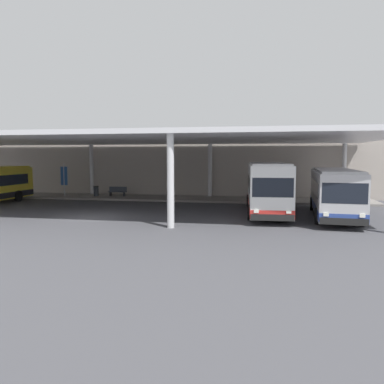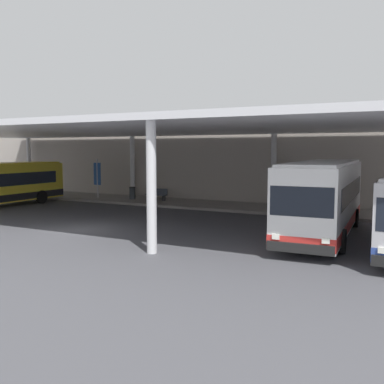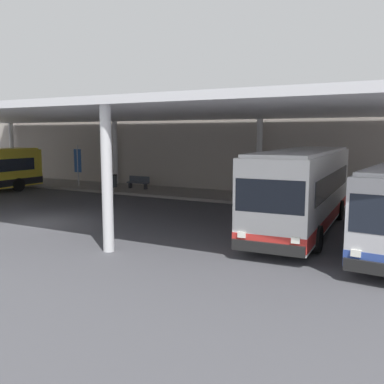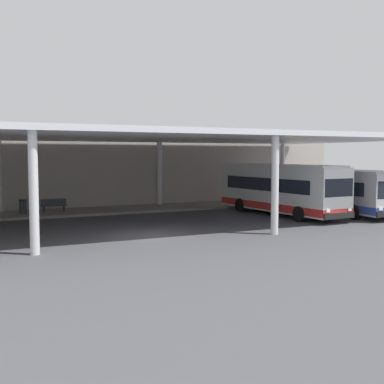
% 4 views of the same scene
% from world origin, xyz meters
% --- Properties ---
extents(ground_plane, '(200.00, 200.00, 0.00)m').
position_xyz_m(ground_plane, '(0.00, 0.00, 0.00)').
color(ground_plane, '#47474C').
extents(platform_kerb, '(42.00, 4.50, 0.18)m').
position_xyz_m(platform_kerb, '(0.00, 11.75, 0.09)').
color(platform_kerb, gray).
rests_on(platform_kerb, ground).
extents(station_building_facade, '(48.00, 1.60, 6.49)m').
position_xyz_m(station_building_facade, '(0.00, 15.00, 3.24)').
color(station_building_facade, '#ADA399').
rests_on(station_building_facade, ground).
extents(canopy_shelter, '(40.00, 17.00, 5.55)m').
position_xyz_m(canopy_shelter, '(0.00, 5.50, 5.31)').
color(canopy_shelter, silver).
rests_on(canopy_shelter, ground).
extents(bus_second_bay, '(3.11, 11.44, 3.57)m').
position_xyz_m(bus_second_bay, '(11.50, 4.35, 1.84)').
color(bus_second_bay, white).
rests_on(bus_second_bay, ground).
extents(bench_waiting, '(1.80, 0.45, 0.92)m').
position_xyz_m(bench_waiting, '(-2.70, 11.82, 0.66)').
color(bench_waiting, '#383D47').
rests_on(bench_waiting, platform_kerb).
extents(trash_bin, '(0.52, 0.52, 0.98)m').
position_xyz_m(trash_bin, '(-4.85, 11.58, 0.68)').
color(trash_bin, '#33383D').
rests_on(trash_bin, platform_kerb).
extents(banner_sign, '(0.70, 0.12, 3.20)m').
position_xyz_m(banner_sign, '(-7.85, 10.94, 1.98)').
color(banner_sign, '#B2B2B7').
rests_on(banner_sign, platform_kerb).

